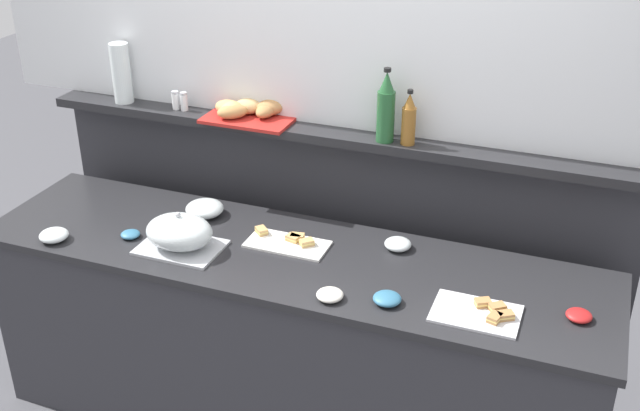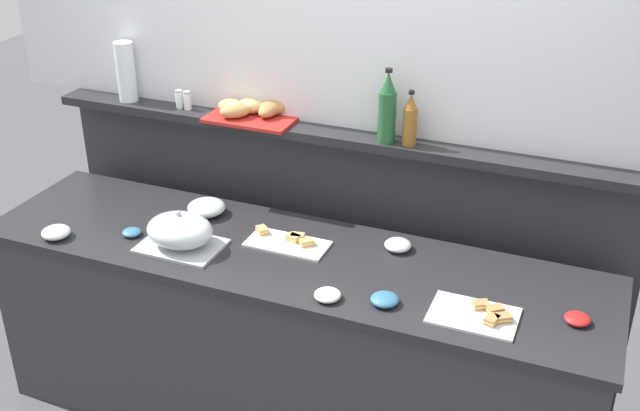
{
  "view_description": "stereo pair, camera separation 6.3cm",
  "coord_description": "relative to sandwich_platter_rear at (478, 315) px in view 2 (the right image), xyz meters",
  "views": [
    {
      "loc": [
        1.1,
        -2.51,
        2.53
      ],
      "look_at": [
        0.1,
        0.1,
        1.1
      ],
      "focal_mm": 43.53,
      "sensor_mm": 36.0,
      "label": 1
    },
    {
      "loc": [
        1.16,
        -2.48,
        2.53
      ],
      "look_at": [
        0.1,
        0.1,
        1.1
      ],
      "focal_mm": 43.53,
      "sensor_mm": 36.0,
      "label": 2
    }
  ],
  "objects": [
    {
      "name": "serving_cloche",
      "position": [
        -1.25,
        0.03,
        0.06
      ],
      "size": [
        0.34,
        0.24,
        0.17
      ],
      "color": "#B7BABF",
      "rests_on": "buffet_counter"
    },
    {
      "name": "buffet_counter",
      "position": [
        -0.82,
        0.15,
        -0.46
      ],
      "size": [
        2.65,
        0.68,
        0.91
      ],
      "color": "#2D2D33",
      "rests_on": "ground_plane"
    },
    {
      "name": "sandwich_platter_rear",
      "position": [
        0.0,
        0.0,
        0.0
      ],
      "size": [
        0.31,
        0.21,
        0.04
      ],
      "color": "silver",
      "rests_on": "buffet_counter"
    },
    {
      "name": "condiment_bowl_dark",
      "position": [
        -0.54,
        -0.1,
        0.01
      ],
      "size": [
        0.1,
        0.1,
        0.04
      ],
      "primitive_type": "ellipsoid",
      "color": "silver",
      "rests_on": "buffet_counter"
    },
    {
      "name": "sandwich_platter_front",
      "position": [
        -0.85,
        0.22,
        0.0
      ],
      "size": [
        0.34,
        0.17,
        0.04
      ],
      "color": "white",
      "rests_on": "buffet_counter"
    },
    {
      "name": "pepper_shaker",
      "position": [
        -1.52,
        0.59,
        0.41
      ],
      "size": [
        0.03,
        0.03,
        0.09
      ],
      "color": "white",
      "rests_on": "back_ledge_unit"
    },
    {
      "name": "glass_bowl_medium",
      "position": [
        -0.41,
        0.35,
        0.01
      ],
      "size": [
        0.11,
        0.11,
        0.04
      ],
      "color": "silver",
      "rests_on": "buffet_counter"
    },
    {
      "name": "condiment_bowl_teal",
      "position": [
        0.33,
        0.1,
        0.01
      ],
      "size": [
        0.09,
        0.09,
        0.03
      ],
      "primitive_type": "ellipsoid",
      "color": "red",
      "rests_on": "buffet_counter"
    },
    {
      "name": "bread_basket",
      "position": [
        -1.2,
        0.59,
        0.41
      ],
      "size": [
        0.4,
        0.26,
        0.08
      ],
      "color": "#B2231E",
      "rests_on": "back_ledge_unit"
    },
    {
      "name": "glass_bowl_large",
      "position": [
        -1.78,
        -0.1,
        0.01
      ],
      "size": [
        0.12,
        0.12,
        0.05
      ],
      "color": "silver",
      "rests_on": "buffet_counter"
    },
    {
      "name": "vinegar_bottle_amber",
      "position": [
        -0.45,
        0.57,
        0.47
      ],
      "size": [
        0.06,
        0.06,
        0.24
      ],
      "color": "#8E5B23",
      "rests_on": "back_ledge_unit"
    },
    {
      "name": "glass_bowl_small",
      "position": [
        -1.3,
        0.33,
        0.02
      ],
      "size": [
        0.17,
        0.17,
        0.07
      ],
      "color": "silver",
      "rests_on": "buffet_counter"
    },
    {
      "name": "salt_shaker",
      "position": [
        -1.56,
        0.59,
        0.41
      ],
      "size": [
        0.03,
        0.03,
        0.09
      ],
      "color": "white",
      "rests_on": "back_ledge_unit"
    },
    {
      "name": "wine_bottle_green",
      "position": [
        -0.55,
        0.57,
        0.51
      ],
      "size": [
        0.08,
        0.08,
        0.32
      ],
      "color": "#23562D",
      "rests_on": "back_ledge_unit"
    },
    {
      "name": "ground_plane",
      "position": [
        -0.82,
        0.75,
        -0.92
      ],
      "size": [
        12.0,
        12.0,
        0.0
      ],
      "primitive_type": "plane",
      "color": "#4C4C51"
    },
    {
      "name": "water_carafe",
      "position": [
        -1.84,
        0.59,
        0.51
      ],
      "size": [
        0.09,
        0.09,
        0.28
      ],
      "primitive_type": "cylinder",
      "color": "silver",
      "rests_on": "back_ledge_unit"
    },
    {
      "name": "back_ledge_unit",
      "position": [
        -0.82,
        0.67,
        -0.24
      ],
      "size": [
        2.73,
        0.22,
        1.28
      ],
      "color": "#2D2D33",
      "rests_on": "ground_plane"
    },
    {
      "name": "condiment_bowl_red",
      "position": [
        -0.34,
        -0.05,
        0.01
      ],
      "size": [
        0.11,
        0.11,
        0.04
      ],
      "primitive_type": "ellipsoid",
      "color": "teal",
      "rests_on": "buffet_counter"
    },
    {
      "name": "condiment_bowl_cream",
      "position": [
        -1.5,
        0.04,
        0.0
      ],
      "size": [
        0.08,
        0.08,
        0.03
      ],
      "primitive_type": "ellipsoid",
      "color": "teal",
      "rests_on": "buffet_counter"
    }
  ]
}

